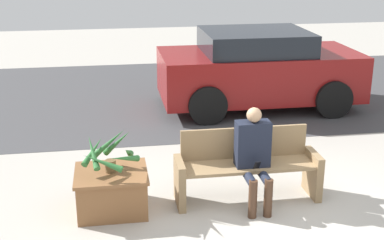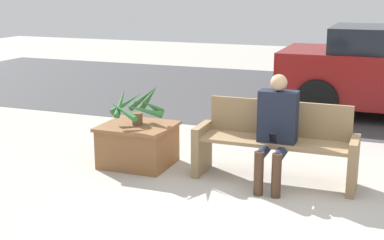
# 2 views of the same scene
# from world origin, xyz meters

# --- Properties ---
(ground_plane) EXTENTS (30.00, 30.00, 0.00)m
(ground_plane) POSITION_xyz_m (0.00, 0.00, 0.00)
(ground_plane) COLOR #ADA89E
(road_surface) EXTENTS (20.00, 6.00, 0.01)m
(road_surface) POSITION_xyz_m (0.00, 5.85, 0.00)
(road_surface) COLOR #424244
(road_surface) RESTS_ON ground_plane
(bench) EXTENTS (1.82, 0.50, 0.89)m
(bench) POSITION_xyz_m (-0.21, 0.85, 0.44)
(bench) COLOR #8C704C
(bench) RESTS_ON ground_plane
(person_seated) EXTENTS (0.42, 0.59, 1.24)m
(person_seated) POSITION_xyz_m (-0.17, 0.67, 0.69)
(person_seated) COLOR black
(person_seated) RESTS_ON ground_plane
(planter_box) EXTENTS (0.87, 0.76, 0.51)m
(planter_box) POSITION_xyz_m (-1.90, 0.78, 0.28)
(planter_box) COLOR brown
(planter_box) RESTS_ON ground_plane
(potted_plant) EXTENTS (0.70, 0.69, 0.51)m
(potted_plant) POSITION_xyz_m (-1.90, 0.78, 0.76)
(potted_plant) COLOR brown
(potted_plant) RESTS_ON planter_box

